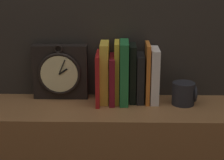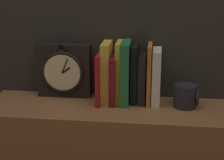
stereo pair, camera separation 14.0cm
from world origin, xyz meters
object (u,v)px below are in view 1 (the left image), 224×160
(clock, at_px, (60,72))
(mug, at_px, (184,94))
(book_slot5_black, at_px, (133,73))
(book_slot7_orange, at_px, (147,73))
(book_slot2_maroon, at_px, (112,79))
(book_slot1_yellow, at_px, (105,72))
(book_slot6_black, at_px, (140,78))
(book_slot3_yellow, at_px, (117,72))
(book_slot4_green, at_px, (124,72))
(book_slot8_white, at_px, (154,75))
(book_slot0_red, at_px, (98,78))

(clock, xyz_separation_m, mug, (0.49, -0.07, -0.07))
(book_slot5_black, height_order, book_slot7_orange, book_slot7_orange)
(book_slot2_maroon, bearing_deg, book_slot1_yellow, 161.18)
(book_slot6_black, bearing_deg, book_slot2_maroon, -173.12)
(book_slot5_black, distance_m, mug, 0.22)
(book_slot3_yellow, bearing_deg, book_slot4_green, -20.19)
(book_slot5_black, bearing_deg, book_slot8_white, -3.97)
(book_slot2_maroon, distance_m, book_slot8_white, 0.17)
(book_slot0_red, height_order, book_slot8_white, book_slot8_white)
(clock, distance_m, book_slot5_black, 0.29)
(book_slot7_orange, bearing_deg, book_slot2_maroon, -176.14)
(book_slot2_maroon, xyz_separation_m, book_slot7_orange, (0.14, 0.01, 0.02))
(book_slot1_yellow, xyz_separation_m, book_slot3_yellow, (0.05, 0.00, 0.00))
(book_slot7_orange, bearing_deg, book_slot8_white, 1.23)
(book_slot4_green, xyz_separation_m, book_slot5_black, (0.03, 0.01, -0.01))
(book_slot4_green, distance_m, mug, 0.25)
(book_slot5_black, height_order, mug, book_slot5_black)
(book_slot4_green, bearing_deg, mug, -6.40)
(book_slot7_orange, relative_size, mug, 2.52)
(book_slot8_white, bearing_deg, book_slot3_yellow, 179.40)
(clock, height_order, book_slot0_red, clock)
(book_slot0_red, xyz_separation_m, book_slot7_orange, (0.19, 0.01, 0.02))
(clock, height_order, book_slot2_maroon, clock)
(book_slot1_yellow, relative_size, book_slot8_white, 1.10)
(book_slot1_yellow, distance_m, book_slot7_orange, 0.17)
(clock, height_order, book_slot1_yellow, book_slot1_yellow)
(book_slot4_green, bearing_deg, book_slot8_white, 4.29)
(clock, xyz_separation_m, book_slot2_maroon, (0.21, -0.04, -0.02))
(book_slot0_red, relative_size, book_slot1_yellow, 0.84)
(book_slot6_black, bearing_deg, book_slot0_red, -173.36)
(clock, xyz_separation_m, book_slot5_black, (0.29, -0.02, 0.00))
(book_slot8_white, height_order, mug, book_slot8_white)
(book_slot0_red, relative_size, book_slot2_maroon, 1.07)
(book_slot3_yellow, xyz_separation_m, book_slot5_black, (0.06, 0.00, -0.01))
(book_slot2_maroon, relative_size, mug, 1.99)
(book_slot7_orange, bearing_deg, book_slot6_black, 171.58)
(clock, height_order, book_slot8_white, clock)
(book_slot3_yellow, bearing_deg, clock, 172.81)
(book_slot0_red, bearing_deg, clock, 163.61)
(mug, bearing_deg, book_slot2_maroon, 174.92)
(book_slot0_red, bearing_deg, mug, -3.35)
(book_slot8_white, bearing_deg, mug, -16.99)
(book_slot5_black, bearing_deg, book_slot4_green, -156.27)
(book_slot4_green, relative_size, book_slot8_white, 1.13)
(clock, distance_m, book_slot7_orange, 0.35)
(book_slot8_white, bearing_deg, book_slot2_maroon, -176.57)
(clock, height_order, book_slot6_black, clock)
(book_slot1_yellow, bearing_deg, book_slot0_red, -147.88)
(book_slot1_yellow, distance_m, book_slot2_maroon, 0.04)
(book_slot6_black, bearing_deg, mug, -12.80)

